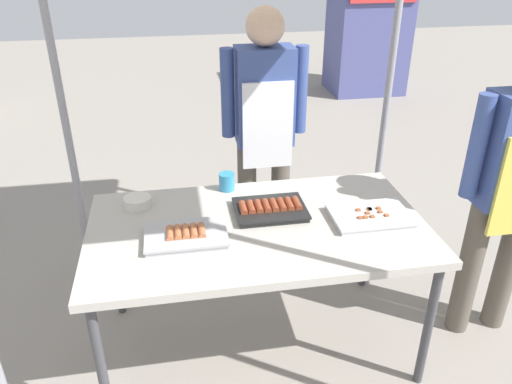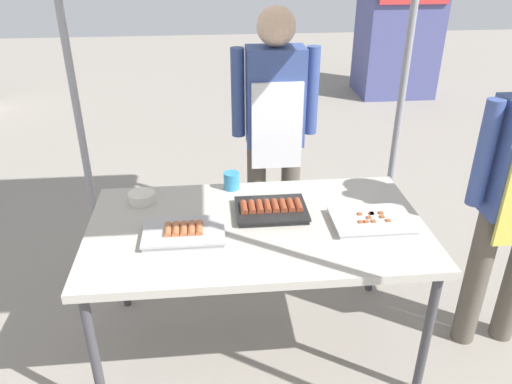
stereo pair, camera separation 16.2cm
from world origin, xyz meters
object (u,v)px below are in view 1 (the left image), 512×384
tray_pork_links (270,209)px  neighbor_stall_left (369,26)px  condiment_bowl (137,202)px  customer_nearby (512,178)px  stall_table (258,234)px  drink_cup_near_edge (227,182)px  tray_grilled_sausages (186,235)px  tray_meat_skewers (370,216)px  vendor_woman (264,121)px

tray_pork_links → neighbor_stall_left: size_ratio=0.20×
condiment_bowl → customer_nearby: 1.85m
stall_table → drink_cup_near_edge: (-0.10, 0.39, 0.10)m
tray_pork_links → stall_table: bearing=-128.1°
stall_table → tray_grilled_sausages: tray_grilled_sausages is taller
stall_table → tray_grilled_sausages: (-0.34, -0.07, 0.07)m
tray_grilled_sausages → tray_meat_skewers: 0.89m
customer_nearby → tray_pork_links: bearing=171.5°
drink_cup_near_edge → vendor_woman: vendor_woman is taller
condiment_bowl → tray_pork_links: bearing=-15.8°
condiment_bowl → vendor_woman: 0.96m
tray_meat_skewers → neighbor_stall_left: bearing=69.0°
tray_grilled_sausages → customer_nearby: bearing=-0.2°
stall_table → tray_meat_skewers: (0.54, -0.04, 0.07)m
drink_cup_near_edge → condiment_bowl: bearing=-167.5°
condiment_bowl → neighbor_stall_left: (2.85, 4.21, 0.09)m
tray_meat_skewers → customer_nearby: customer_nearby is taller
drink_cup_near_edge → vendor_woman: size_ratio=0.06×
tray_pork_links → customer_nearby: bearing=-8.5°
stall_table → neighbor_stall_left: size_ratio=0.93×
stall_table → vendor_woman: 0.90m
neighbor_stall_left → condiment_bowl: bearing=-124.1°
tray_meat_skewers → neighbor_stall_left: 4.86m
tray_pork_links → neighbor_stall_left: (2.20, 4.39, 0.09)m
stall_table → tray_meat_skewers: 0.55m
condiment_bowl → customer_nearby: customer_nearby is taller
stall_table → customer_nearby: (1.24, -0.07, 0.23)m
tray_pork_links → condiment_bowl: size_ratio=2.55×
stall_table → vendor_woman: bearing=77.2°
condiment_bowl → neighbor_stall_left: 5.09m
vendor_woman → neighbor_stall_left: 4.22m
customer_nearby → vendor_woman: bearing=139.1°
tray_meat_skewers → vendor_woman: 0.97m
tray_meat_skewers → condiment_bowl: size_ratio=2.76×
tray_pork_links → vendor_woman: 0.77m
tray_grilled_sausages → neighbor_stall_left: (2.63, 4.56, 0.10)m
tray_grilled_sausages → drink_cup_near_edge: bearing=61.9°
stall_table → vendor_woman: size_ratio=0.98×
condiment_bowl → vendor_woman: bearing=36.1°
customer_nearby → neighbor_stall_left: size_ratio=0.91×
tray_grilled_sausages → tray_meat_skewers: bearing=1.5°
tray_grilled_sausages → tray_meat_skewers: (0.89, 0.02, -0.00)m
tray_grilled_sausages → neighbor_stall_left: neighbor_stall_left is taller
stall_table → customer_nearby: size_ratio=1.02×
tray_pork_links → vendor_woman: size_ratio=0.21×
stall_table → customer_nearby: customer_nearby is taller
neighbor_stall_left → drink_cup_near_edge: bearing=-120.1°
tray_grilled_sausages → vendor_woman: size_ratio=0.23×
tray_grilled_sausages → vendor_woman: bearing=59.5°
condiment_bowl → vendor_woman: (0.76, 0.55, 0.19)m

